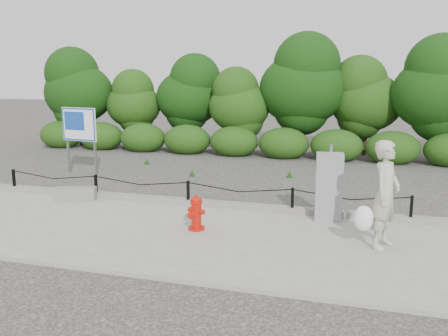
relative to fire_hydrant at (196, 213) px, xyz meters
name	(u,v)px	position (x,y,z in m)	size (l,w,h in m)	color
ground	(188,208)	(-0.81, 1.68, -0.42)	(90.00, 90.00, 0.00)	#2D2B28
sidewalk	(153,233)	(-0.81, -0.32, -0.38)	(14.00, 4.00, 0.08)	gray
curb	(189,202)	(-0.81, 1.73, -0.27)	(14.00, 0.22, 0.14)	slate
chain_barrier	(188,190)	(-0.81, 1.68, 0.03)	(10.06, 0.06, 0.60)	black
treeline	(288,91)	(0.14, 10.62, 2.10)	(20.49, 3.52, 4.73)	black
fire_hydrant	(196,213)	(0.00, 0.00, 0.00)	(0.43, 0.43, 0.72)	#BC1307
pedestrian	(384,196)	(3.56, 0.03, 0.60)	(0.88, 0.84, 1.95)	#B3B299
concrete_block	(76,194)	(-3.68, 1.34, -0.19)	(0.99, 0.35, 0.32)	slate
utility_cabinet	(329,187)	(2.50, 1.39, 0.39)	(0.60, 0.44, 1.62)	#9A9A9C
advertising_sign	(79,127)	(-5.63, 4.60, 1.09)	(1.33, 0.29, 2.14)	slate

